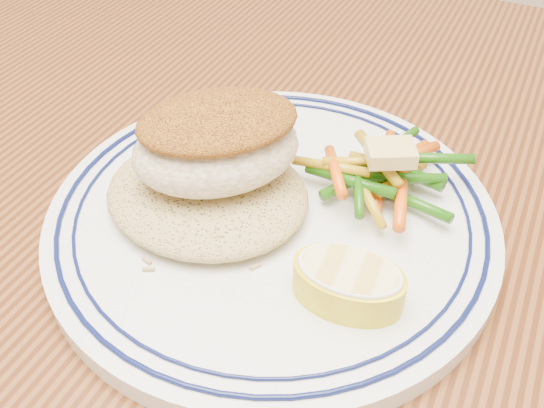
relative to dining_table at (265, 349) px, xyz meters
The scene contains 7 objects.
dining_table is the anchor object (origin of this frame).
plate 0.11m from the dining_table, 105.07° to the left, with size 0.28×0.28×0.02m.
rice_pilaf 0.13m from the dining_table, 163.96° to the left, with size 0.13×0.11×0.02m, color #A58C52.
fish_fillet 0.16m from the dining_table, 152.13° to the left, with size 0.12×0.12×0.05m.
vegetable_pile 0.15m from the dining_table, 57.21° to the left, with size 0.11×0.10×0.03m.
butter_pat 0.17m from the dining_table, 52.90° to the left, with size 0.03×0.02×0.01m, color #D5BB68.
lemon_wedge 0.14m from the dining_table, 18.33° to the right, with size 0.06×0.06×0.02m.
Camera 1 is at (0.12, -0.23, 1.02)m, focal length 40.00 mm.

